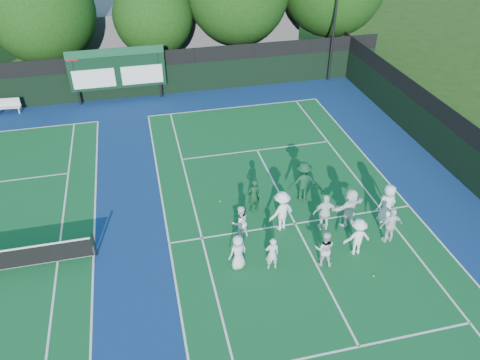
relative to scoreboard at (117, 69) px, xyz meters
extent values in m
plane|color=#1F3C10|center=(7.01, -15.59, -2.19)|extent=(120.00, 120.00, 0.00)
cube|color=navy|center=(1.01, -14.59, -2.19)|extent=(34.00, 32.00, 0.01)
cube|color=#115326|center=(7.01, -14.59, -2.18)|extent=(10.97, 23.77, 0.00)
cube|color=silver|center=(7.01, -2.70, -2.18)|extent=(10.97, 0.08, 0.00)
cube|color=silver|center=(1.53, -14.59, -2.18)|extent=(0.08, 23.77, 0.00)
cube|color=silver|center=(12.50, -14.59, -2.18)|extent=(0.08, 23.77, 0.00)
cube|color=silver|center=(2.90, -14.59, -2.18)|extent=(0.08, 23.77, 0.00)
cube|color=silver|center=(11.13, -14.59, -2.18)|extent=(0.08, 23.77, 0.00)
cube|color=silver|center=(7.01, -20.99, -2.18)|extent=(8.23, 0.08, 0.00)
cube|color=silver|center=(7.01, -8.19, -2.18)|extent=(8.23, 0.08, 0.00)
cube|color=silver|center=(7.01, -14.59, -2.18)|extent=(0.08, 12.80, 0.00)
cube|color=silver|center=(-6.99, -2.70, -2.18)|extent=(10.97, 0.08, 0.00)
cube|color=silver|center=(-1.50, -14.59, -2.18)|extent=(0.08, 23.77, 0.00)
cube|color=silver|center=(-2.87, -14.59, -2.18)|extent=(0.08, 23.77, 0.00)
cube|color=black|center=(1.01, 0.41, -1.19)|extent=(34.00, 0.08, 2.00)
cube|color=black|center=(1.01, 0.41, 0.31)|extent=(34.00, 0.05, 1.00)
cylinder|color=black|center=(-2.59, 0.01, -0.44)|extent=(0.16, 0.16, 3.50)
cylinder|color=black|center=(2.61, 0.01, -0.44)|extent=(0.16, 0.16, 3.50)
cube|color=black|center=(0.01, 0.01, 0.01)|extent=(6.00, 0.15, 2.60)
cube|color=#13452A|center=(0.01, -0.09, 1.11)|extent=(6.00, 0.05, 0.50)
cube|color=white|center=(-1.49, -0.09, -0.49)|extent=(2.60, 0.04, 1.20)
cube|color=white|center=(1.51, -0.09, -0.49)|extent=(2.60, 0.04, 1.20)
cube|color=#A20D1B|center=(-2.59, -0.09, 1.01)|extent=(0.70, 0.04, 0.50)
cube|color=slate|center=(5.01, 8.41, -0.19)|extent=(18.00, 6.00, 4.00)
cylinder|color=black|center=(14.51, 0.11, 2.81)|extent=(0.16, 0.16, 10.00)
cylinder|color=black|center=(-1.39, -14.59, -1.64)|extent=(0.10, 0.10, 1.10)
cube|color=silver|center=(-6.86, -0.29, -1.77)|extent=(1.54, 0.51, 0.06)
cube|color=silver|center=(-6.86, -0.13, -1.49)|extent=(1.51, 0.17, 0.50)
cube|color=silver|center=(-6.26, -0.29, -1.99)|extent=(0.09, 0.36, 0.40)
cylinder|color=black|center=(-4.28, 3.91, -0.99)|extent=(0.44, 0.44, 2.40)
sphere|color=#10340B|center=(-4.28, 3.91, 2.77)|extent=(6.83, 6.83, 6.83)
sphere|color=#10340B|center=(-3.68, 4.21, 2.08)|extent=(4.78, 4.78, 4.78)
cylinder|color=black|center=(2.79, 3.91, -1.10)|extent=(0.44, 0.44, 2.18)
sphere|color=#10340B|center=(2.79, 3.91, 2.04)|extent=(5.47, 5.47, 5.47)
sphere|color=#10340B|center=(3.39, 4.21, 1.49)|extent=(3.83, 3.83, 3.83)
cylinder|color=black|center=(8.75, 3.91, -0.77)|extent=(0.44, 0.44, 2.84)
sphere|color=#10340B|center=(9.35, 4.21, 2.63)|extent=(5.05, 5.05, 5.05)
cylinder|color=black|center=(15.83, 3.91, -0.72)|extent=(0.44, 0.44, 2.95)
sphere|color=#BCC517|center=(10.33, -13.57, -2.16)|extent=(0.07, 0.07, 0.07)
sphere|color=#BCC517|center=(8.90, -18.23, -2.16)|extent=(0.07, 0.07, 0.07)
sphere|color=#BCC517|center=(4.13, -12.27, -2.16)|extent=(0.07, 0.07, 0.07)
sphere|color=#BCC517|center=(8.93, -12.21, -2.16)|extent=(0.07, 0.07, 0.07)
sphere|color=#BCC517|center=(9.41, -13.57, -2.16)|extent=(0.07, 0.07, 0.07)
imported|color=silver|center=(4.00, -16.53, -1.42)|extent=(0.87, 0.72, 1.54)
imported|color=silver|center=(5.25, -16.89, -1.45)|extent=(0.56, 0.38, 1.49)
imported|color=silver|center=(7.26, -17.13, -1.40)|extent=(0.93, 0.82, 1.58)
imported|color=white|center=(8.76, -16.84, -1.36)|extent=(1.09, 0.64, 1.67)
imported|color=white|center=(10.39, -16.51, -1.35)|extent=(1.00, 0.46, 1.68)
imported|color=white|center=(4.48, -14.83, -1.42)|extent=(0.88, 0.76, 1.55)
imported|color=white|center=(6.30, -14.69, -1.26)|extent=(1.37, 1.09, 1.86)
imported|color=white|center=(8.08, -15.15, -1.32)|extent=(1.07, 0.55, 1.75)
imported|color=white|center=(9.20, -15.12, -1.28)|extent=(1.78, 0.98, 1.83)
imported|color=white|center=(10.87, -15.27, -1.26)|extent=(0.99, 0.72, 1.87)
imported|color=#0F3A1F|center=(5.48, -13.24, -1.36)|extent=(0.70, 0.56, 1.67)
imported|color=#103D23|center=(7.89, -12.89, -1.21)|extent=(1.29, 0.77, 1.97)
camera|label=1|loc=(1.06, -29.30, 10.93)|focal=35.00mm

